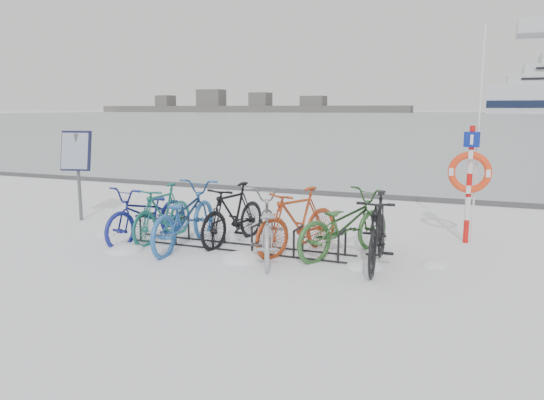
{
  "coord_description": "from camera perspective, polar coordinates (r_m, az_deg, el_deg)",
  "views": [
    {
      "loc": [
        3.76,
        -7.85,
        2.34
      ],
      "look_at": [
        0.38,
        0.6,
        0.76
      ],
      "focal_mm": 35.0,
      "sensor_mm": 36.0,
      "label": 1
    }
  ],
  "objects": [
    {
      "name": "bike_7",
      "position": [
        8.04,
        11.3,
        -3.05
      ],
      "size": [
        0.68,
        1.93,
        1.14
      ],
      "primitive_type": "imported",
      "rotation": [
        0.0,
        0.0,
        0.08
      ],
      "color": "black",
      "rests_on": "ground"
    },
    {
      "name": "lifebuoy_station",
      "position": [
        9.7,
        20.52,
        2.79
      ],
      "size": [
        0.72,
        0.22,
        3.72
      ],
      "color": "red",
      "rests_on": "ground"
    },
    {
      "name": "bike_6",
      "position": [
        8.57,
        7.78,
        -2.35
      ],
      "size": [
        1.6,
        2.16,
        1.08
      ],
      "primitive_type": "imported",
      "rotation": [
        0.0,
        0.0,
        2.65
      ],
      "color": "#30602C",
      "rests_on": "ground"
    },
    {
      "name": "info_board",
      "position": [
        11.72,
        -20.29,
        4.44
      ],
      "size": [
        0.67,
        0.38,
        1.88
      ],
      "rotation": [
        0.0,
        0.0,
        0.26
      ],
      "color": "#595B5E",
      "rests_on": "ground"
    },
    {
      "name": "ice_sheet",
      "position": [
        162.91,
        20.69,
        8.43
      ],
      "size": [
        400.0,
        298.0,
        0.02
      ],
      "primitive_type": "cube",
      "color": "#9FADB4",
      "rests_on": "ground"
    },
    {
      "name": "ground",
      "position": [
        9.02,
        -3.7,
        -5.21
      ],
      "size": [
        900.0,
        900.0,
        0.0
      ],
      "primitive_type": "plane",
      "color": "white",
      "rests_on": "ground"
    },
    {
      "name": "bike_4",
      "position": [
        8.34,
        -0.67,
        -2.56
      ],
      "size": [
        1.47,
        2.2,
        1.09
      ],
      "primitive_type": "imported",
      "rotation": [
        0.0,
        0.0,
        3.54
      ],
      "color": "#9A9BA1",
      "rests_on": "ground"
    },
    {
      "name": "bike_3",
      "position": [
        9.28,
        -4.19,
        -1.34
      ],
      "size": [
        0.82,
        1.87,
        1.08
      ],
      "primitive_type": "imported",
      "rotation": [
        0.0,
        0.0,
        -0.18
      ],
      "color": "black",
      "rests_on": "ground"
    },
    {
      "name": "shoreline",
      "position": [
        295.92,
        -3.42,
        9.95
      ],
      "size": [
        180.0,
        12.0,
        9.5
      ],
      "color": "#4D4D4D",
      "rests_on": "ground"
    },
    {
      "name": "snow_drifts",
      "position": [
        8.75,
        -3.13,
        -5.68
      ],
      "size": [
        6.23,
        2.15,
        0.23
      ],
      "color": "white",
      "rests_on": "ground"
    },
    {
      "name": "bike_0",
      "position": [
        9.67,
        -13.17,
        -1.21
      ],
      "size": [
        0.99,
        2.09,
        1.05
      ],
      "primitive_type": "imported",
      "rotation": [
        0.0,
        0.0,
        -0.15
      ],
      "color": "navy",
      "rests_on": "ground"
    },
    {
      "name": "bike_1",
      "position": [
        9.67,
        -11.66,
        -1.19
      ],
      "size": [
        0.56,
        1.75,
        1.04
      ],
      "primitive_type": "imported",
      "rotation": [
        0.0,
        0.0,
        -0.04
      ],
      "color": "#1B6659",
      "rests_on": "ground"
    },
    {
      "name": "quay_edge",
      "position": [
        14.44,
        6.41,
        0.68
      ],
      "size": [
        400.0,
        0.25,
        0.1
      ],
      "primitive_type": "cube",
      "color": "#3F3F42",
      "rests_on": "ground"
    },
    {
      "name": "bike_2",
      "position": [
        9.11,
        -9.46,
        -1.53
      ],
      "size": [
        0.86,
        2.18,
        1.12
      ],
      "primitive_type": "imported",
      "rotation": [
        0.0,
        0.0,
        3.19
      ],
      "color": "#275DA3",
      "rests_on": "ground"
    },
    {
      "name": "bike_5",
      "position": [
        8.66,
        2.78,
        -2.08
      ],
      "size": [
        1.27,
        1.87,
        1.1
      ],
      "primitive_type": "imported",
      "rotation": [
        0.0,
        0.0,
        -0.46
      ],
      "color": "#A83D1A",
      "rests_on": "ground"
    },
    {
      "name": "bike_rack",
      "position": [
        8.97,
        -3.71,
        -4.09
      ],
      "size": [
        4.0,
        0.48,
        0.46
      ],
      "color": "black",
      "rests_on": "ground"
    }
  ]
}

